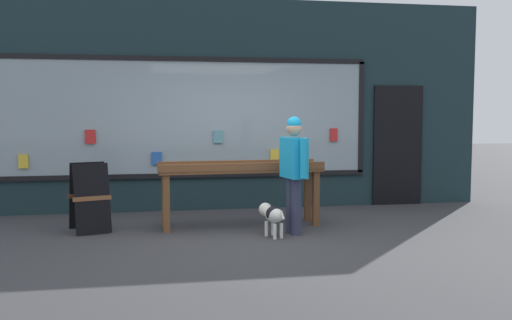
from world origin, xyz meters
TOP-DOWN VIEW (x-y plane):
  - ground_plane at (0.00, 0.00)m, footprint 40.00×40.00m
  - shopfront_facade at (-0.01, 2.39)m, footprint 8.97×0.29m
  - display_table_main at (0.00, 0.83)m, footprint 2.35×0.65m
  - person_browsing at (0.63, 0.21)m, footprint 0.31×0.62m
  - small_dog at (0.30, 0.07)m, footprint 0.31×0.54m
  - sandwich_board_sign at (-2.10, 0.88)m, footprint 0.62×0.70m

SIDE VIEW (x-z plane):
  - ground_plane at x=0.00m, z-range 0.00..0.00m
  - small_dog at x=0.30m, z-range 0.08..0.51m
  - sandwich_board_sign at x=-2.10m, z-range 0.01..0.95m
  - display_table_main at x=0.00m, z-range 0.27..1.20m
  - person_browsing at x=0.63m, z-range 0.12..1.70m
  - shopfront_facade at x=-0.01m, z-range -0.02..3.49m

